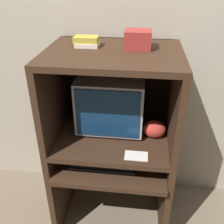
# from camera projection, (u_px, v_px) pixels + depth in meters

# --- Properties ---
(wall_back) EXTENTS (6.00, 0.06, 2.60)m
(wall_back) POSITION_uv_depth(u_px,v_px,m) (119.00, 45.00, 1.92)
(wall_back) COLOR #B2A893
(wall_back) RESTS_ON ground_plane
(desk_base) EXTENTS (0.83, 0.67, 0.61)m
(desk_base) POSITION_uv_depth(u_px,v_px,m) (112.00, 179.00, 2.01)
(desk_base) COLOR #382316
(desk_base) RESTS_ON ground_plane
(desk_monitor_shelf) EXTENTS (0.83, 0.64, 0.17)m
(desk_monitor_shelf) POSITION_uv_depth(u_px,v_px,m) (113.00, 138.00, 1.87)
(desk_monitor_shelf) COLOR #382316
(desk_monitor_shelf) RESTS_ON desk_base
(hutch_upper) EXTENTS (0.83, 0.64, 0.59)m
(hutch_upper) POSITION_uv_depth(u_px,v_px,m) (114.00, 81.00, 1.68)
(hutch_upper) COLOR #382316
(hutch_upper) RESTS_ON desk_monitor_shelf
(crt_monitor) EXTENTS (0.45, 0.39, 0.39)m
(crt_monitor) POSITION_uv_depth(u_px,v_px,m) (111.00, 101.00, 1.84)
(crt_monitor) COLOR #B2B2B7
(crt_monitor) RESTS_ON desk_monitor_shelf
(keyboard) EXTENTS (0.45, 0.16, 0.03)m
(keyboard) POSITION_uv_depth(u_px,v_px,m) (102.00, 163.00, 1.80)
(keyboard) COLOR black
(keyboard) RESTS_ON desk_base
(mouse) EXTENTS (0.07, 0.05, 0.03)m
(mouse) POSITION_uv_depth(u_px,v_px,m) (143.00, 166.00, 1.78)
(mouse) COLOR #28282B
(mouse) RESTS_ON desk_base
(snack_bag) EXTENTS (0.15, 0.11, 0.12)m
(snack_bag) POSITION_uv_depth(u_px,v_px,m) (154.00, 129.00, 1.78)
(snack_bag) COLOR #BC382D
(snack_bag) RESTS_ON desk_monitor_shelf
(book_stack) EXTENTS (0.15, 0.10, 0.06)m
(book_stack) POSITION_uv_depth(u_px,v_px,m) (87.00, 41.00, 1.62)
(book_stack) COLOR beige
(book_stack) RESTS_ON hutch_upper
(paper_card) EXTENTS (0.14, 0.09, 0.00)m
(paper_card) POSITION_uv_depth(u_px,v_px,m) (136.00, 156.00, 1.63)
(paper_card) COLOR white
(paper_card) RESTS_ON desk_monitor_shelf
(storage_box) EXTENTS (0.16, 0.13, 0.11)m
(storage_box) POSITION_uv_depth(u_px,v_px,m) (138.00, 40.00, 1.56)
(storage_box) COLOR maroon
(storage_box) RESTS_ON hutch_upper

